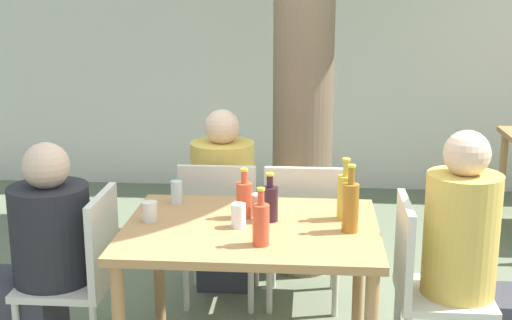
{
  "coord_description": "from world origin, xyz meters",
  "views": [
    {
      "loc": [
        0.28,
        -3.22,
        1.89
      ],
      "look_at": [
        0.0,
        0.3,
        1.0
      ],
      "focal_mm": 50.0,
      "sensor_mm": 36.0,
      "label": 1
    }
  ],
  "objects": [
    {
      "name": "amber_bottle_2",
      "position": [
        0.47,
        -0.04,
        0.88
      ],
      "size": [
        0.08,
        0.08,
        0.32
      ],
      "color": "#9E661E",
      "rests_on": "dining_table_front"
    },
    {
      "name": "person_seated_0",
      "position": [
        -1.07,
        -0.0,
        0.52
      ],
      "size": [
        0.6,
        0.39,
        1.14
      ],
      "rotation": [
        0.0,
        0.0,
        -1.57
      ],
      "color": "#383842",
      "rests_on": "ground_plane"
    },
    {
      "name": "oil_cruet_4",
      "position": [
        0.45,
        0.14,
        0.87
      ],
      "size": [
        0.08,
        0.08,
        0.31
      ],
      "color": "gold",
      "rests_on": "dining_table_front"
    },
    {
      "name": "drinking_glass_2",
      "position": [
        0.02,
        0.18,
        0.8
      ],
      "size": [
        0.07,
        0.07,
        0.1
      ],
      "color": "silver",
      "rests_on": "dining_table_front"
    },
    {
      "name": "drinking_glass_3",
      "position": [
        -0.06,
        -0.02,
        0.81
      ],
      "size": [
        0.07,
        0.07,
        0.12
      ],
      "color": "white",
      "rests_on": "dining_table_front"
    },
    {
      "name": "drinking_glass_0",
      "position": [
        -0.42,
        0.32,
        0.81
      ],
      "size": [
        0.06,
        0.06,
        0.12
      ],
      "color": "silver",
      "rests_on": "dining_table_front"
    },
    {
      "name": "patio_chair_0",
      "position": [
        -0.84,
        0.0,
        0.5
      ],
      "size": [
        0.44,
        0.44,
        0.89
      ],
      "rotation": [
        0.0,
        0.0,
        -1.57
      ],
      "color": "beige",
      "rests_on": "ground_plane"
    },
    {
      "name": "patio_chair_2",
      "position": [
        -0.24,
        0.7,
        0.5
      ],
      "size": [
        0.44,
        0.44,
        0.89
      ],
      "rotation": [
        0.0,
        0.0,
        3.14
      ],
      "color": "beige",
      "rests_on": "ground_plane"
    },
    {
      "name": "patio_chair_3",
      "position": [
        0.24,
        0.7,
        0.5
      ],
      "size": [
        0.44,
        0.44,
        0.89
      ],
      "rotation": [
        0.0,
        0.0,
        3.14
      ],
      "color": "beige",
      "rests_on": "ground_plane"
    },
    {
      "name": "wine_bottle_0",
      "position": [
        0.08,
        0.08,
        0.84
      ],
      "size": [
        0.08,
        0.08,
        0.24
      ],
      "color": "#331923",
      "rests_on": "dining_table_front"
    },
    {
      "name": "person_seated_1",
      "position": [
        1.07,
        -0.0,
        0.56
      ],
      "size": [
        0.57,
        0.35,
        1.23
      ],
      "rotation": [
        0.0,
        0.0,
        1.57
      ],
      "color": "#383842",
      "rests_on": "ground_plane"
    },
    {
      "name": "dining_table_front",
      "position": [
        0.0,
        0.0,
        0.66
      ],
      "size": [
        1.22,
        0.94,
        0.75
      ],
      "color": "#B27F4C",
      "rests_on": "ground_plane"
    },
    {
      "name": "person_seated_2",
      "position": [
        -0.24,
        0.93,
        0.52
      ],
      "size": [
        0.38,
        0.59,
        1.16
      ],
      "rotation": [
        0.0,
        0.0,
        3.14
      ],
      "color": "#383842",
      "rests_on": "ground_plane"
    },
    {
      "name": "soda_bottle_3",
      "position": [
        0.07,
        -0.25,
        0.85
      ],
      "size": [
        0.08,
        0.08,
        0.26
      ],
      "color": "#DB4C2D",
      "rests_on": "dining_table_front"
    },
    {
      "name": "patio_chair_1",
      "position": [
        0.84,
        0.0,
        0.5
      ],
      "size": [
        0.44,
        0.44,
        0.89
      ],
      "rotation": [
        0.0,
        0.0,
        1.57
      ],
      "color": "beige",
      "rests_on": "ground_plane"
    },
    {
      "name": "soda_bottle_1",
      "position": [
        -0.04,
        0.12,
        0.85
      ],
      "size": [
        0.08,
        0.08,
        0.25
      ],
      "color": "#DB4C2D",
      "rests_on": "dining_table_front"
    },
    {
      "name": "cafe_building_wall",
      "position": [
        0.0,
        3.3,
        1.4
      ],
      "size": [
        10.0,
        0.08,
        2.8
      ],
      "color": "silver",
      "rests_on": "ground_plane"
    },
    {
      "name": "drinking_glass_1",
      "position": [
        -0.5,
        0.03,
        0.8
      ],
      "size": [
        0.08,
        0.08,
        0.1
      ],
      "color": "silver",
      "rests_on": "dining_table_front"
    }
  ]
}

